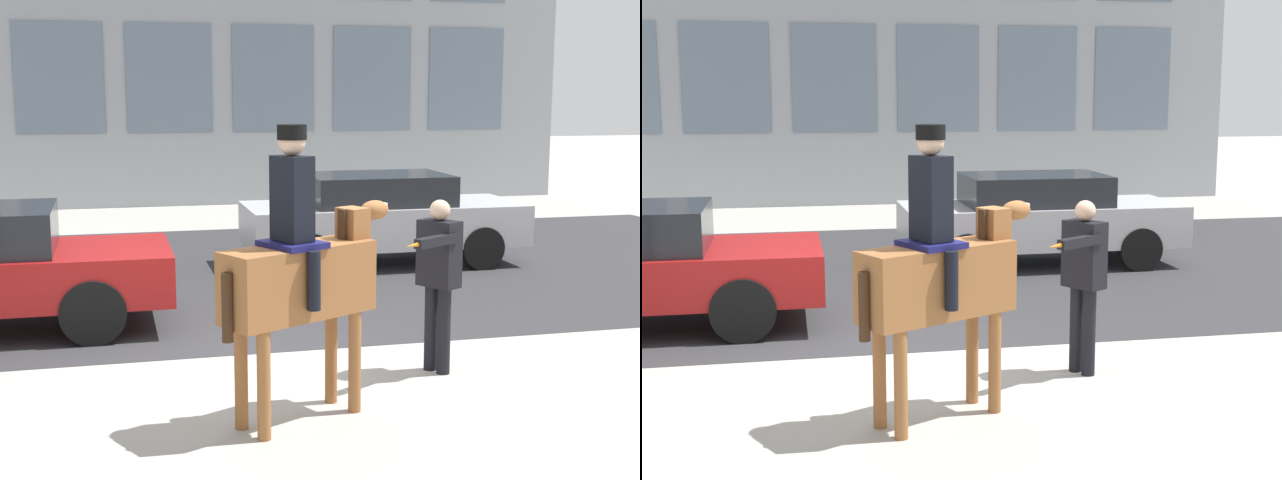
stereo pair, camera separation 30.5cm
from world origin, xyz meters
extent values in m
plane|color=#9E9B93|center=(0.00, 0.00, 0.00)|extent=(80.00, 80.00, 0.00)
cube|color=#2D2D30|center=(0.00, 4.75, 0.00)|extent=(19.60, 8.50, 0.01)
cube|color=slate|center=(-2.46, 12.83, 3.00)|extent=(1.97, 0.02, 2.52)
cube|color=slate|center=(0.00, 12.83, 3.00)|extent=(1.97, 0.02, 2.52)
cube|color=slate|center=(2.46, 12.83, 3.00)|extent=(1.97, 0.02, 2.52)
cube|color=slate|center=(4.93, 12.83, 3.00)|extent=(1.97, 0.02, 2.52)
cube|color=slate|center=(7.39, 12.83, 3.00)|extent=(1.97, 0.02, 2.52)
cube|color=brown|center=(0.00, -1.44, 1.19)|extent=(1.40, 1.00, 0.60)
cylinder|color=brown|center=(0.37, -1.08, 0.45)|extent=(0.11, 0.11, 0.89)
cylinder|color=brown|center=(0.51, -1.36, 0.45)|extent=(0.11, 0.11, 0.89)
cylinder|color=brown|center=(-0.50, -1.52, 0.45)|extent=(0.11, 0.11, 0.89)
cylinder|color=brown|center=(-0.36, -1.80, 0.45)|extent=(0.11, 0.11, 0.89)
cube|color=brown|center=(0.54, -1.17, 1.52)|extent=(0.29, 0.31, 0.47)
cube|color=#382314|center=(0.43, -1.23, 1.54)|extent=(0.07, 0.09, 0.42)
ellipsoid|color=brown|center=(0.76, -1.05, 1.71)|extent=(0.34, 0.31, 0.17)
cube|color=silver|center=(0.84, -1.02, 1.73)|extent=(0.11, 0.09, 0.07)
cylinder|color=#382314|center=(-0.63, -1.76, 1.09)|extent=(0.09, 0.09, 0.55)
cube|color=#14144C|center=(-0.06, -1.47, 1.51)|extent=(0.58, 0.61, 0.05)
cube|color=black|center=(-0.06, -1.47, 1.88)|extent=(0.34, 0.38, 0.69)
sphere|color=#D1A889|center=(-0.06, -1.47, 2.34)|extent=(0.22, 0.22, 0.22)
cylinder|color=black|center=(-0.06, -1.47, 2.42)|extent=(0.24, 0.24, 0.12)
cylinder|color=black|center=(-0.18, -1.23, 1.25)|extent=(0.11, 0.11, 0.48)
cylinder|color=black|center=(0.07, -1.71, 1.25)|extent=(0.11, 0.11, 0.48)
cylinder|color=black|center=(1.64, -0.56, 0.43)|extent=(0.13, 0.13, 0.86)
cylinder|color=black|center=(1.55, -0.42, 0.43)|extent=(0.13, 0.13, 0.86)
cube|color=black|center=(1.60, -0.49, 1.19)|extent=(0.39, 0.46, 0.65)
sphere|color=#D1A889|center=(1.60, -0.49, 1.61)|extent=(0.20, 0.20, 0.20)
cube|color=black|center=(1.45, -0.78, 1.36)|extent=(0.52, 0.36, 0.09)
cone|color=orange|center=(1.15, -0.96, 1.36)|extent=(0.18, 0.13, 0.04)
cylinder|color=black|center=(-1.70, 1.28, 0.36)|extent=(0.72, 0.21, 0.72)
cylinder|color=black|center=(-1.70, 2.92, 0.36)|extent=(0.72, 0.21, 0.72)
cube|color=#B7B7BC|center=(2.73, 4.91, 0.65)|extent=(4.37, 1.73, 0.64)
cube|color=black|center=(2.63, 4.91, 1.20)|extent=(2.18, 1.52, 0.47)
cylinder|color=black|center=(4.09, 4.11, 0.34)|extent=(0.67, 0.21, 0.67)
cylinder|color=black|center=(4.09, 5.70, 0.34)|extent=(0.67, 0.21, 0.67)
cylinder|color=black|center=(1.38, 4.11, 0.34)|extent=(0.67, 0.21, 0.67)
cylinder|color=black|center=(1.38, 5.70, 0.34)|extent=(0.67, 0.21, 0.67)
camera|label=1|loc=(-1.50, -8.44, 2.75)|focal=50.00mm
camera|label=2|loc=(-1.20, -8.50, 2.75)|focal=50.00mm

